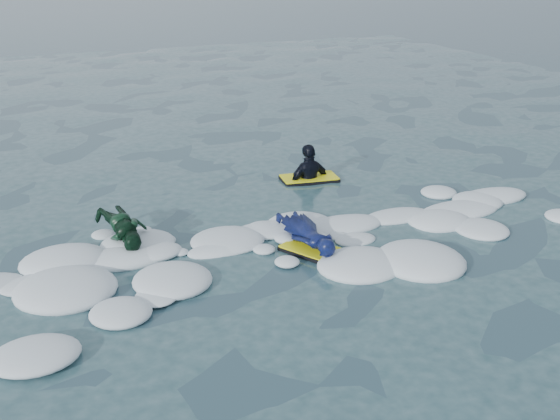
# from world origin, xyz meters

# --- Properties ---
(ground) EXTENTS (120.00, 120.00, 0.00)m
(ground) POSITION_xyz_m (0.00, 0.00, 0.00)
(ground) COLOR #19353C
(ground) RESTS_ON ground
(foam_band) EXTENTS (12.00, 3.10, 0.30)m
(foam_band) POSITION_xyz_m (0.00, 1.03, 0.00)
(foam_band) COLOR silver
(foam_band) RESTS_ON ground
(prone_woman_unit) EXTENTS (0.91, 1.52, 0.37)m
(prone_woman_unit) POSITION_xyz_m (1.31, 1.02, 0.19)
(prone_woman_unit) COLOR black
(prone_woman_unit) RESTS_ON ground
(prone_child_unit) EXTENTS (0.65, 1.25, 0.48)m
(prone_child_unit) POSITION_xyz_m (-1.03, 2.08, 0.24)
(prone_child_unit) COLOR black
(prone_child_unit) RESTS_ON ground
(waiting_rider_unit) EXTENTS (1.09, 0.70, 1.53)m
(waiting_rider_unit) POSITION_xyz_m (2.59, 3.68, -0.08)
(waiting_rider_unit) COLOR black
(waiting_rider_unit) RESTS_ON ground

